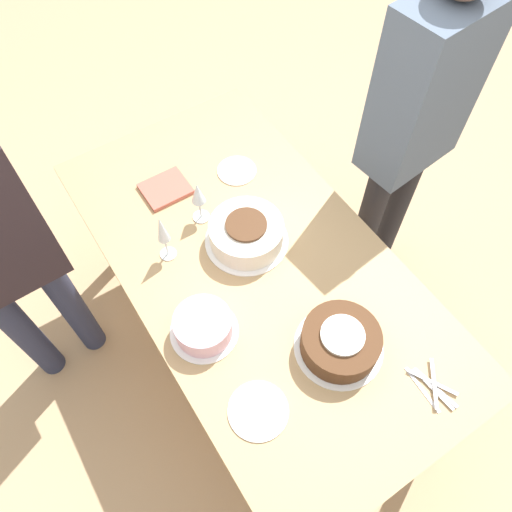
# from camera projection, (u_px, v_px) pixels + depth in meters

# --- Properties ---
(ground_plane) EXTENTS (12.00, 12.00, 0.00)m
(ground_plane) POSITION_uv_depth(u_px,v_px,m) (256.00, 342.00, 2.53)
(ground_plane) COLOR tan
(dining_table) EXTENTS (1.77, 0.93, 0.77)m
(dining_table) POSITION_uv_depth(u_px,v_px,m) (256.00, 277.00, 1.96)
(dining_table) COLOR tan
(dining_table) RESTS_ON ground_plane
(cake_center_white) EXTENTS (0.32, 0.32, 0.11)m
(cake_center_white) POSITION_uv_depth(u_px,v_px,m) (246.00, 233.00, 1.89)
(cake_center_white) COLOR white
(cake_center_white) RESTS_ON dining_table
(cake_front_chocolate) EXTENTS (0.30, 0.30, 0.11)m
(cake_front_chocolate) POSITION_uv_depth(u_px,v_px,m) (340.00, 342.00, 1.65)
(cake_front_chocolate) COLOR white
(cake_front_chocolate) RESTS_ON dining_table
(cake_back_decorated) EXTENTS (0.24, 0.24, 0.09)m
(cake_back_decorated) POSITION_uv_depth(u_px,v_px,m) (203.00, 326.00, 1.69)
(cake_back_decorated) COLOR white
(cake_back_decorated) RESTS_ON dining_table
(wine_glass_near) EXTENTS (0.07, 0.07, 0.20)m
(wine_glass_near) POSITION_uv_depth(u_px,v_px,m) (198.00, 195.00, 1.88)
(wine_glass_near) COLOR silver
(wine_glass_near) RESTS_ON dining_table
(wine_glass_far) EXTENTS (0.06, 0.06, 0.23)m
(wine_glass_far) POSITION_uv_depth(u_px,v_px,m) (162.00, 231.00, 1.77)
(wine_glass_far) COLOR silver
(wine_glass_far) RESTS_ON dining_table
(dessert_plate_left) EXTENTS (0.20, 0.20, 0.01)m
(dessert_plate_left) POSITION_uv_depth(u_px,v_px,m) (258.00, 411.00, 1.58)
(dessert_plate_left) COLOR white
(dessert_plate_left) RESTS_ON dining_table
(dessert_plate_right) EXTENTS (0.17, 0.17, 0.01)m
(dessert_plate_right) POSITION_uv_depth(u_px,v_px,m) (237.00, 171.00, 2.12)
(dessert_plate_right) COLOR white
(dessert_plate_right) RESTS_ON dining_table
(fork_pile) EXTENTS (0.19, 0.11, 0.01)m
(fork_pile) POSITION_uv_depth(u_px,v_px,m) (432.00, 386.00, 1.62)
(fork_pile) COLOR silver
(fork_pile) RESTS_ON dining_table
(napkin_stack) EXTENTS (0.16, 0.19, 0.02)m
(napkin_stack) POSITION_uv_depth(u_px,v_px,m) (166.00, 189.00, 2.06)
(napkin_stack) COLOR #B75B4C
(napkin_stack) RESTS_ON dining_table
(person_cutting) EXTENTS (0.26, 0.42, 1.69)m
(person_cutting) POSITION_uv_depth(u_px,v_px,m) (417.00, 118.00, 1.93)
(person_cutting) COLOR #232328
(person_cutting) RESTS_ON ground_plane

